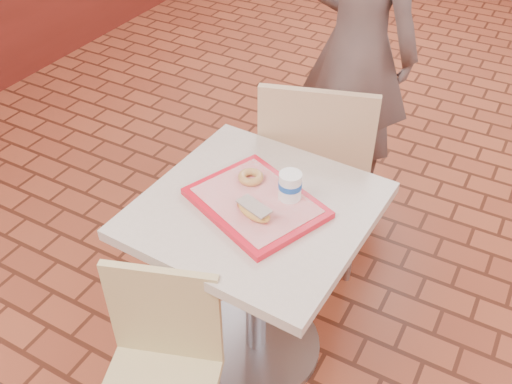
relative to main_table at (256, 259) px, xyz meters
The scene contains 8 objects.
main_table is the anchor object (origin of this frame).
chair_main_front 0.52m from the main_table, 98.35° to the right, with size 0.47×0.47×0.80m.
chair_main_back 0.59m from the main_table, 92.93° to the left, with size 0.58×0.58×1.00m.
customer 1.26m from the main_table, 95.16° to the left, with size 0.61×0.40×1.68m, color brown.
serving_tray 0.27m from the main_table, behind, with size 0.43×0.33×0.03m.
ring_donut 0.32m from the main_table, 128.91° to the left, with size 0.09×0.09×0.03m, color #C38947.
long_john_donut 0.31m from the main_table, 67.40° to the right, with size 0.15×0.10×0.04m.
paper_cup 0.35m from the main_table, 35.60° to the left, with size 0.08×0.08×0.10m.
Camera 1 is at (-0.56, -1.71, 2.05)m, focal length 40.00 mm.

